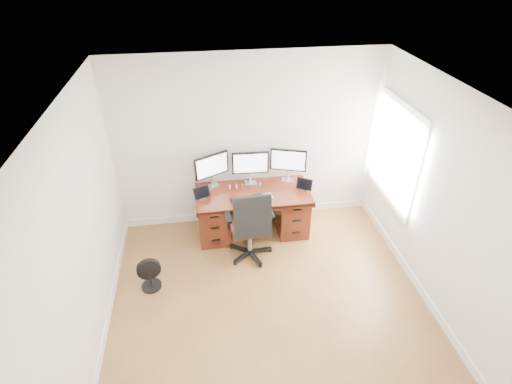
{
  "coord_description": "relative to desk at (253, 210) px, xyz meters",
  "views": [
    {
      "loc": [
        -0.69,
        -3.11,
        3.98
      ],
      "look_at": [
        0.0,
        1.5,
        0.95
      ],
      "focal_mm": 28.0,
      "sensor_mm": 36.0,
      "label": 1
    }
  ],
  "objects": [
    {
      "name": "figurine_pink",
      "position": [
        -0.33,
        0.12,
        0.39
      ],
      "size": [
        0.03,
        0.03,
        0.07
      ],
      "color": "pink",
      "rests_on": "desk"
    },
    {
      "name": "floor_fan",
      "position": [
        -1.51,
        -0.99,
        -0.18
      ],
      "size": [
        0.32,
        0.27,
        0.46
      ],
      "rotation": [
        0.0,
        0.0,
        0.2
      ],
      "color": "black",
      "rests_on": "ground"
    },
    {
      "name": "drawing_tablet",
      "position": [
        -0.25,
        -0.2,
        0.35
      ],
      "size": [
        0.22,
        0.15,
        0.01
      ],
      "primitive_type": "cube",
      "rotation": [
        0.0,
        0.0,
        0.09
      ],
      "color": "black",
      "rests_on": "desk"
    },
    {
      "name": "trackpad",
      "position": [
        0.2,
        -0.17,
        0.35
      ],
      "size": [
        0.17,
        0.17,
        0.01
      ],
      "primitive_type": "cube",
      "rotation": [
        0.0,
        0.0,
        0.22
      ],
      "color": "silver",
      "rests_on": "desk"
    },
    {
      "name": "desk",
      "position": [
        0.0,
        0.0,
        0.0
      ],
      "size": [
        1.7,
        0.8,
        0.75
      ],
      "color": "#491B0E",
      "rests_on": "ground"
    },
    {
      "name": "tablet_right",
      "position": [
        0.77,
        -0.08,
        0.43
      ],
      "size": [
        0.24,
        0.18,
        0.19
      ],
      "rotation": [
        0.0,
        0.0,
        -0.53
      ],
      "color": "silver",
      "rests_on": "desk"
    },
    {
      "name": "monitor_right",
      "position": [
        0.58,
        0.24,
        0.68
      ],
      "size": [
        0.53,
        0.2,
        0.53
      ],
      "rotation": [
        0.0,
        0.0,
        -0.31
      ],
      "color": "silver",
      "rests_on": "desk"
    },
    {
      "name": "monitor_center",
      "position": [
        -0.0,
        0.24,
        0.68
      ],
      "size": [
        0.55,
        0.15,
        0.53
      ],
      "rotation": [
        0.0,
        0.0,
        -0.04
      ],
      "color": "silver",
      "rests_on": "desk"
    },
    {
      "name": "monitor_left",
      "position": [
        -0.58,
        0.24,
        0.68
      ],
      "size": [
        0.51,
        0.28,
        0.53
      ],
      "rotation": [
        0.0,
        0.0,
        0.47
      ],
      "color": "silver",
      "rests_on": "desk"
    },
    {
      "name": "tablet_left",
      "position": [
        -0.75,
        -0.08,
        0.43
      ],
      "size": [
        0.25,
        0.15,
        0.19
      ],
      "rotation": [
        0.0,
        0.0,
        0.39
      ],
      "color": "silver",
      "rests_on": "desk"
    },
    {
      "name": "office_chair",
      "position": [
        -0.12,
        -0.59,
        -0.02
      ],
      "size": [
        0.67,
        0.64,
        1.16
      ],
      "rotation": [
        0.0,
        0.0,
        0.05
      ],
      "color": "black",
      "rests_on": "ground"
    },
    {
      "name": "keyboard",
      "position": [
        0.05,
        -0.26,
        0.36
      ],
      "size": [
        0.27,
        0.14,
        0.01
      ],
      "primitive_type": "cube",
      "rotation": [
        0.0,
        0.0,
        0.1
      ],
      "color": "silver",
      "rests_on": "desk"
    },
    {
      "name": "figurine_purple",
      "position": [
        -0.23,
        0.12,
        0.39
      ],
      "size": [
        0.03,
        0.03,
        0.07
      ],
      "color": "#AC6ED0",
      "rests_on": "desk"
    },
    {
      "name": "figurine_brown",
      "position": [
        -0.14,
        0.12,
        0.39
      ],
      "size": [
        0.03,
        0.03,
        0.07
      ],
      "color": "brown",
      "rests_on": "desk"
    },
    {
      "name": "back_wall",
      "position": [
        0.0,
        0.42,
        0.95
      ],
      "size": [
        4.0,
        0.1,
        2.7
      ],
      "primitive_type": "cube",
      "color": "silver",
      "rests_on": "ground"
    },
    {
      "name": "figurine_blue",
      "position": [
        0.13,
        0.12,
        0.39
      ],
      "size": [
        0.03,
        0.03,
        0.07
      ],
      "color": "#4887E4",
      "rests_on": "desk"
    },
    {
      "name": "phone",
      "position": [
        0.05,
        -0.1,
        0.35
      ],
      "size": [
        0.13,
        0.09,
        0.01
      ],
      "primitive_type": "cube",
      "rotation": [
        0.0,
        0.0,
        0.32
      ],
      "color": "black",
      "rests_on": "desk"
    },
    {
      "name": "right_wall",
      "position": [
        2.0,
        -1.72,
        0.95
      ],
      "size": [
        0.1,
        4.5,
        2.7
      ],
      "color": "silver",
      "rests_on": "ground"
    },
    {
      "name": "ground",
      "position": [
        0.0,
        -1.83,
        -0.4
      ],
      "size": [
        4.5,
        4.5,
        0.0
      ],
      "primitive_type": "plane",
      "color": "brown",
      "rests_on": "ground"
    }
  ]
}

